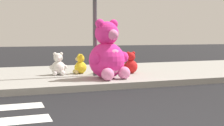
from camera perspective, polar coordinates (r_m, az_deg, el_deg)
sidewalk at (r=8.80m, az=-10.86°, el=-2.42°), size 28.00×4.40×0.15m
sign_pole at (r=8.18m, az=-3.17°, el=9.54°), size 0.56×0.11×3.20m
plush_pink_large at (r=7.65m, az=-0.76°, el=1.50°), size 1.09×1.04×1.46m
plush_white at (r=8.47m, az=-9.84°, el=-0.52°), size 0.47×0.42×0.61m
plush_red at (r=8.71m, az=3.42°, el=-0.29°), size 0.47×0.42×0.61m
plush_yellow at (r=8.67m, az=-5.92°, el=-0.50°), size 0.38×0.43×0.55m
plush_teal at (r=8.75m, az=-0.07°, el=0.02°), size 0.54×0.51×0.72m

